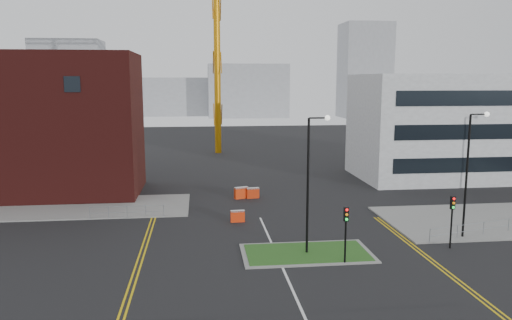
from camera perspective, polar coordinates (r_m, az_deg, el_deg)
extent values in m
plane|color=black|center=(26.17, 5.22, -16.72)|extent=(200.00, 200.00, 0.00)
cube|color=slate|center=(48.82, -24.40, -5.10)|extent=(28.00, 8.00, 0.12)
cube|color=slate|center=(33.76, 5.81, -10.55)|extent=(8.60, 4.60, 0.08)
cube|color=#1F4C19|center=(33.76, 5.81, -10.52)|extent=(8.00, 4.00, 0.12)
cube|color=#4A1512|center=(53.38, -22.95, 3.72)|extent=(18.00, 10.00, 14.00)
cube|color=black|center=(47.32, -20.27, 8.13)|extent=(1.40, 0.10, 1.40)
cube|color=#ADAFB2|center=(63.35, 22.78, 3.57)|extent=(25.00, 12.00, 12.00)
cube|color=black|center=(58.63, 25.41, -0.46)|extent=(22.00, 0.10, 1.60)
cube|color=black|center=(58.20, 25.65, 2.95)|extent=(22.00, 0.10, 1.60)
cube|color=black|center=(57.98, 25.89, 6.39)|extent=(22.00, 0.10, 1.60)
cylinder|color=orange|center=(78.23, -4.48, 12.78)|extent=(1.00, 1.00, 32.68)
cylinder|color=black|center=(32.53, 5.94, -3.14)|extent=(0.16, 0.16, 9.00)
cylinder|color=black|center=(32.01, 7.12, 4.79)|extent=(1.20, 0.10, 0.10)
sphere|color=silver|center=(32.16, 8.17, 4.79)|extent=(0.36, 0.36, 0.36)
cylinder|color=black|center=(38.69, 22.91, -1.84)|extent=(0.16, 0.16, 9.00)
cylinder|color=black|center=(38.44, 24.11, 4.79)|extent=(1.20, 0.10, 0.10)
sphere|color=silver|center=(38.75, 24.88, 4.77)|extent=(0.36, 0.36, 0.36)
cylinder|color=black|center=(31.94, 10.18, -9.05)|extent=(0.12, 0.12, 3.00)
cube|color=black|center=(31.46, 10.26, -6.10)|extent=(0.28, 0.22, 0.90)
sphere|color=red|center=(31.26, 10.35, -5.63)|extent=(0.18, 0.18, 0.18)
sphere|color=orange|center=(31.34, 10.33, -6.16)|extent=(0.18, 0.18, 0.18)
sphere|color=#0CCC33|center=(31.42, 10.32, -6.69)|extent=(0.18, 0.18, 0.18)
cylinder|color=black|center=(36.71, 21.41, -7.14)|extent=(0.12, 0.12, 3.00)
cube|color=black|center=(36.28, 21.57, -4.55)|extent=(0.28, 0.22, 0.90)
sphere|color=red|center=(36.11, 21.69, -4.14)|extent=(0.18, 0.18, 0.18)
sphere|color=orange|center=(36.17, 21.66, -4.60)|extent=(0.18, 0.18, 0.18)
sphere|color=#0CCC33|center=(36.24, 21.63, -5.06)|extent=(0.18, 0.18, 0.18)
cylinder|color=gray|center=(42.75, -14.55, -5.15)|extent=(6.00, 0.04, 0.04)
cylinder|color=gray|center=(42.87, -14.52, -5.79)|extent=(6.00, 0.04, 0.04)
cylinder|color=gray|center=(43.40, -18.46, -5.79)|extent=(0.05, 0.05, 1.10)
cylinder|color=gray|center=(42.55, -10.50, -5.76)|extent=(0.05, 0.05, 1.10)
cylinder|color=gray|center=(37.38, 19.24, -8.24)|extent=(0.05, 0.05, 1.10)
cube|color=silver|center=(27.94, 4.36, -14.94)|extent=(0.15, 30.00, 0.01)
cube|color=gold|center=(35.18, -13.01, -9.98)|extent=(0.12, 24.00, 0.01)
cube|color=gold|center=(35.14, -12.51, -9.99)|extent=(0.12, 24.00, 0.01)
cube|color=gold|center=(34.36, 19.08, -10.73)|extent=(0.12, 20.00, 0.01)
cube|color=gold|center=(34.49, 19.54, -10.68)|extent=(0.12, 20.00, 0.01)
cube|color=gray|center=(147.26, -20.54, 8.46)|extent=(18.00, 12.00, 22.00)
cube|color=gray|center=(153.79, -0.96, 7.92)|extent=(24.00, 12.00, 16.00)
cube|color=gray|center=(156.24, 12.30, 9.93)|extent=(14.00, 12.00, 28.00)
cube|color=gray|center=(163.14, -7.66, 7.21)|extent=(30.00, 12.00, 12.00)
cube|color=red|center=(40.64, -2.12, -6.44)|extent=(1.15, 0.44, 0.94)
cube|color=silver|center=(40.52, -2.12, -5.86)|extent=(1.15, 0.44, 0.11)
cube|color=red|center=(48.54, -0.38, -3.79)|extent=(1.28, 0.61, 1.02)
cube|color=silver|center=(48.43, -0.38, -3.26)|extent=(1.28, 0.61, 0.12)
cube|color=red|center=(48.42, -1.71, -3.77)|extent=(1.41, 0.87, 1.11)
cube|color=silver|center=(48.31, -1.71, -3.20)|extent=(1.41, 0.87, 0.13)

